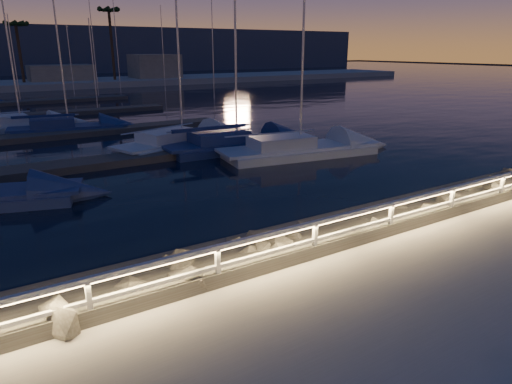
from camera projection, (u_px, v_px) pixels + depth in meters
ground at (285, 265)px, 12.14m from camera, size 400.00×400.00×0.00m
harbor_water at (63, 131)px, 37.58m from camera, size 400.00×440.00×0.60m
guard_rail at (283, 239)px, 11.87m from camera, size 44.11×0.12×1.06m
riprap at (225, 263)px, 12.60m from camera, size 33.32×2.66×1.36m
floating_docks at (59, 122)px, 38.44m from camera, size 22.00×36.00×0.40m
far_shore at (9, 83)px, 71.65m from camera, size 160.00×14.00×5.20m
palm_center at (16, 26)px, 69.34m from camera, size 3.00×3.00×9.70m
palm_right at (109, 13)px, 75.00m from camera, size 3.00×3.00×12.20m
sailboat_c at (233, 143)px, 28.51m from camera, size 9.51×3.22×15.94m
sailboat_d at (296, 148)px, 26.95m from camera, size 10.11×4.37×16.56m
sailboat_g at (66, 128)px, 34.23m from camera, size 8.64×3.86×14.17m
sailboat_h at (180, 140)px, 29.34m from camera, size 9.81×5.45×16.00m
sailboat_j at (18, 124)px, 35.60m from camera, size 8.17×3.20×13.58m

